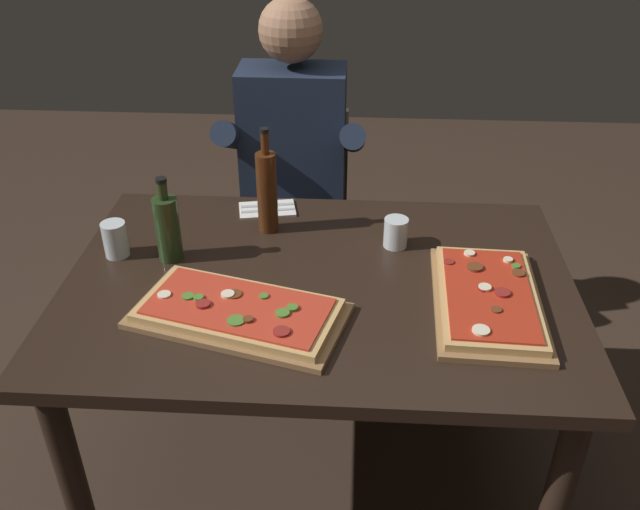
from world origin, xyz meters
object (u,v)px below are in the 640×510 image
tumbler_far_side (115,239)px  seated_diner (292,165)px  dining_table (319,308)px  pizza_rectangular_front (238,312)px  tumbler_near_camera (396,234)px  oil_bottle_amber (267,191)px  wine_bottle_dark (167,227)px  pizza_rectangular_left (488,298)px  diner_chair (297,211)px

tumbler_far_side → seated_diner: size_ratio=0.08×
dining_table → pizza_rectangular_front: size_ratio=2.40×
tumbler_near_camera → oil_bottle_amber: bearing=169.3°
tumbler_far_side → wine_bottle_dark: bearing=-2.6°
tumbler_near_camera → tumbler_far_side: bearing=-172.9°
seated_diner → pizza_rectangular_front: bearing=-93.1°
pizza_rectangular_left → seated_diner: bearing=125.6°
pizza_rectangular_left → pizza_rectangular_front: bearing=-171.2°
oil_bottle_amber → seated_diner: bearing=86.4°
dining_table → diner_chair: (-0.14, 0.86, -0.16)m
dining_table → pizza_rectangular_left: 0.47m
wine_bottle_dark → diner_chair: (0.29, 0.77, -0.36)m
dining_table → tumbler_near_camera: size_ratio=15.68×
tumbler_near_camera → tumbler_far_side: (-0.81, -0.10, 0.01)m
seated_diner → pizza_rectangular_left: bearing=-54.4°
seated_diner → oil_bottle_amber: bearing=-93.6°
dining_table → seated_diner: size_ratio=1.05×
tumbler_far_side → diner_chair: (0.45, 0.76, -0.31)m
dining_table → diner_chair: bearing=99.5°
pizza_rectangular_front → pizza_rectangular_left: bearing=8.8°
oil_bottle_amber → tumbler_far_side: (-0.42, -0.17, -0.08)m
dining_table → tumbler_near_camera: tumbler_near_camera is taller
pizza_rectangular_left → seated_diner: (-0.59, 0.82, -0.02)m
pizza_rectangular_front → seated_diner: 0.92m
diner_chair → seated_diner: bearing=-90.0°
pizza_rectangular_left → diner_chair: (-0.59, 0.94, -0.27)m
wine_bottle_dark → oil_bottle_amber: (0.26, 0.18, 0.03)m
pizza_rectangular_front → diner_chair: diner_chair is taller
tumbler_near_camera → diner_chair: 0.81m
pizza_rectangular_front → wine_bottle_dark: wine_bottle_dark is taller
dining_table → pizza_rectangular_front: pizza_rectangular_front is taller
wine_bottle_dark → tumbler_near_camera: (0.65, 0.11, -0.06)m
seated_diner → diner_chair: bearing=90.0°
dining_table → wine_bottle_dark: size_ratio=5.49×
pizza_rectangular_left → oil_bottle_amber: oil_bottle_amber is taller
oil_bottle_amber → tumbler_far_side: size_ratio=3.15×
pizza_rectangular_front → pizza_rectangular_left: size_ratio=1.19×
pizza_rectangular_front → oil_bottle_amber: (0.02, 0.45, 0.11)m
dining_table → wine_bottle_dark: bearing=168.6°
pizza_rectangular_front → tumbler_far_side: 0.49m
pizza_rectangular_left → oil_bottle_amber: size_ratio=1.49×
tumbler_near_camera → pizza_rectangular_left: bearing=-50.7°
seated_diner → tumbler_far_side: bearing=-125.1°
wine_bottle_dark → diner_chair: bearing=69.3°
tumbler_near_camera → diner_chair: bearing=118.5°
wine_bottle_dark → tumbler_far_side: 0.17m
wine_bottle_dark → dining_table: bearing=-11.4°
tumbler_near_camera → seated_diner: seated_diner is taller
seated_diner → wine_bottle_dark: bearing=-114.1°
pizza_rectangular_front → oil_bottle_amber: 0.47m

